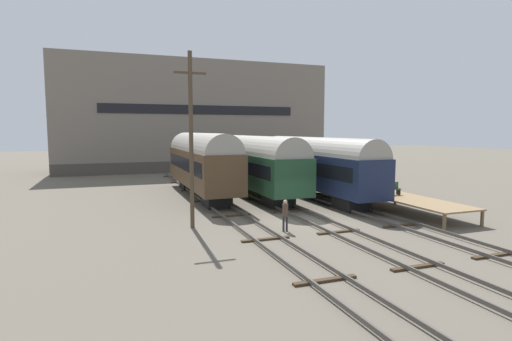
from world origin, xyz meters
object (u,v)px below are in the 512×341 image
at_px(train_car_brown, 201,160).
at_px(train_car_navy, 315,163).
at_px(train_car_green, 253,162).
at_px(utility_pole, 191,138).
at_px(person_worker, 285,212).
at_px(bench, 391,188).

bearing_deg(train_car_brown, train_car_navy, -26.04).
distance_m(train_car_green, utility_pole, 12.52).
xyz_separation_m(train_car_navy, train_car_brown, (-8.63, 4.22, 0.16)).
distance_m(train_car_brown, train_car_green, 4.43).
xyz_separation_m(train_car_brown, train_car_green, (4.32, -1.00, -0.15)).
bearing_deg(person_worker, utility_pole, 150.48).
bearing_deg(train_car_green, utility_pole, -126.35).
height_order(train_car_brown, train_car_green, train_car_brown).
relative_size(train_car_brown, utility_pole, 1.54).
distance_m(person_worker, utility_pole, 6.73).
bearing_deg(train_car_navy, bench, -67.37).
bearing_deg(train_car_green, bench, -53.88).
xyz_separation_m(train_car_navy, train_car_green, (-4.32, 3.22, 0.01)).
distance_m(train_car_brown, person_worker, 13.81).
bearing_deg(bench, train_car_brown, 136.97).
bearing_deg(person_worker, bench, 17.70).
height_order(train_car_navy, train_car_brown, train_car_brown).
bearing_deg(train_car_navy, train_car_green, 143.30).
distance_m(bench, person_worker, 10.06).
xyz_separation_m(train_car_green, utility_pole, (-7.30, -9.92, 2.26)).
distance_m(train_car_navy, train_car_green, 5.38).
xyz_separation_m(train_car_brown, utility_pole, (-2.99, -10.92, 2.11)).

